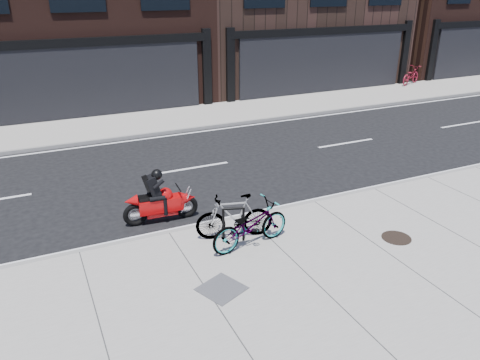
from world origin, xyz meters
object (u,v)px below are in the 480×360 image
bike_rack (233,221)px  manhole_cover (396,238)px  bicycle_front (250,225)px  utility_grate (222,289)px  bicycle_far (411,75)px  bicycle_rear (234,216)px  motorcycle (164,200)px

bike_rack → manhole_cover: bearing=-23.0°
bicycle_front → utility_grate: bearing=126.7°
bike_rack → utility_grate: bike_rack is taller
bicycle_front → bicycle_far: bicycle_front is taller
bike_rack → bicycle_rear: size_ratio=0.48×
bicycle_rear → utility_grate: size_ratio=2.32×
bicycle_front → motorcycle: bearing=22.1°
bike_rack → bicycle_far: 20.36m
bike_rack → utility_grate: (-0.94, -1.54, -0.48)m
bicycle_rear → bicycle_far: 20.20m
motorcycle → utility_grate: bearing=-84.0°
motorcycle → manhole_cover: motorcycle is taller
utility_grate → bicycle_far: bearing=37.8°
bicycle_front → motorcycle: 2.53m
motorcycle → manhole_cover: bearing=-32.3°
bicycle_rear → manhole_cover: bicycle_rear is taller
bicycle_front → bicycle_far: (16.22, 12.29, -0.00)m
manhole_cover → bicycle_front: bearing=160.5°
bicycle_rear → manhole_cover: bearing=79.3°
bicycle_front → bicycle_far: 20.35m
bicycle_far → bicycle_rear: bearing=102.8°
motorcycle → manhole_cover: 5.55m
bicycle_front → bicycle_rear: bearing=10.0°
bike_rack → bicycle_far: bearing=36.0°
motorcycle → bicycle_front: bearing=-54.9°
bicycle_rear → utility_grate: 2.05m
utility_grate → manhole_cover: bearing=1.3°
bicycle_front → manhole_cover: 3.38m
manhole_cover → bicycle_rear: bearing=154.3°
bicycle_rear → bicycle_far: size_ratio=0.91×
bike_rack → bicycle_front: bearing=-52.7°
bicycle_rear → bicycle_far: (16.39, 11.81, -0.02)m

